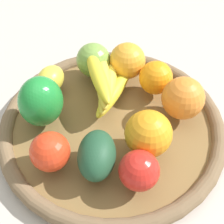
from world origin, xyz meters
TOP-DOWN VIEW (x-y plane):
  - ground_plane at (0.00, 0.00)m, footprint 2.40×2.40m
  - basket at (0.00, 0.00)m, footprint 0.45×0.45m
  - avocado at (-0.11, -0.02)m, footprint 0.11×0.09m
  - banana_bunch at (0.05, 0.04)m, footprint 0.17×0.13m
  - apple_1 at (-0.14, 0.05)m, footprint 0.08×0.08m
  - orange_0 at (0.11, -0.05)m, footprint 0.09×0.09m
  - orange_1 at (0.07, -0.11)m, footprint 0.10×0.10m
  - bell_pepper at (-0.06, 0.12)m, footprint 0.09×0.08m
  - orange_3 at (-0.03, -0.09)m, footprint 0.11×0.11m
  - apple_0 at (0.10, 0.10)m, footprint 0.07×0.07m
  - orange_2 at (0.13, 0.03)m, footprint 0.09×0.09m
  - lemon_0 at (0.02, 0.15)m, footprint 0.07×0.06m
  - apple_2 at (-0.10, -0.10)m, footprint 0.08×0.08m

SIDE VIEW (x-z plane):
  - ground_plane at x=0.00m, z-range 0.00..0.00m
  - basket at x=0.00m, z-range 0.00..0.03m
  - lemon_0 at x=0.02m, z-range 0.04..0.09m
  - avocado at x=-0.11m, z-range 0.04..0.10m
  - apple_2 at x=-0.10m, z-range 0.04..0.10m
  - apple_1 at x=-0.14m, z-range 0.04..0.10m
  - banana_bunch at x=0.05m, z-range 0.04..0.10m
  - orange_0 at x=0.11m, z-range 0.04..0.10m
  - apple_0 at x=0.10m, z-range 0.04..0.11m
  - orange_2 at x=0.13m, z-range 0.04..0.11m
  - orange_1 at x=0.07m, z-range 0.04..0.12m
  - orange_3 at x=-0.03m, z-range 0.04..0.12m
  - bell_pepper at x=-0.06m, z-range 0.04..0.14m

